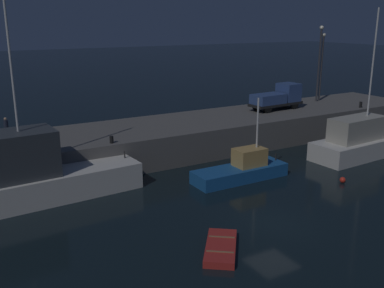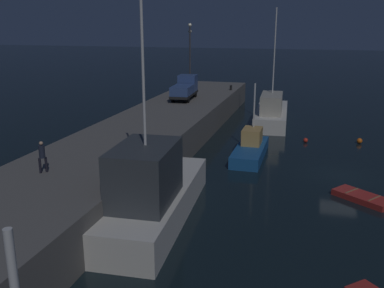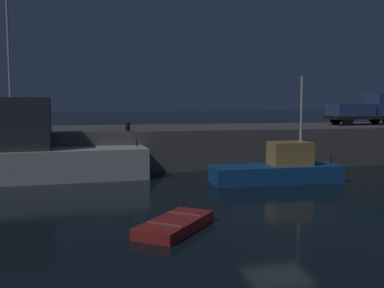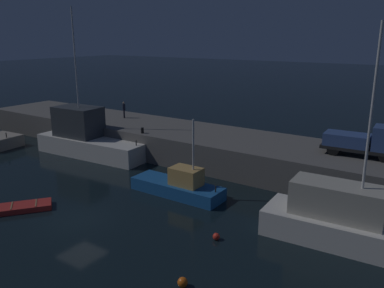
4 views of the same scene
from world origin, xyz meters
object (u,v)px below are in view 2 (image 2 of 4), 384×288
(rowboat_white_mid, at_px, (362,197))
(dockworker, at_px, (42,155))
(fishing_boat_blue, at_px, (271,113))
(mooring_buoy_near, at_px, (306,140))
(fishing_trawler_red, at_px, (152,193))
(lamp_post_east, at_px, (190,54))
(mooring_buoy_mid, at_px, (360,141))
(utility_truck, at_px, (185,88))
(bollard_west, at_px, (231,88))
(bollard_central, at_px, (157,144))
(lamp_post_west, at_px, (190,52))
(fishing_boat_orange, at_px, (251,148))

(rowboat_white_mid, xyz_separation_m, dockworker, (-7.14, 17.36, 3.40))
(rowboat_white_mid, height_order, dockworker, dockworker)
(fishing_boat_blue, bearing_deg, mooring_buoy_near, -151.02)
(fishing_trawler_red, xyz_separation_m, fishing_boat_blue, (26.06, -3.78, -0.46))
(fishing_trawler_red, bearing_deg, lamp_post_east, 12.40)
(rowboat_white_mid, distance_m, lamp_post_east, 31.66)
(mooring_buoy_mid, bearing_deg, utility_truck, 77.08)
(rowboat_white_mid, bearing_deg, lamp_post_east, 36.04)
(fishing_trawler_red, xyz_separation_m, lamp_post_east, (31.35, 6.89, 5.15))
(fishing_boat_blue, height_order, bollard_west, fishing_boat_blue)
(fishing_trawler_red, relative_size, lamp_post_east, 1.93)
(bollard_west, xyz_separation_m, bollard_central, (-26.42, -0.10, -0.04))
(rowboat_white_mid, bearing_deg, lamp_post_west, 36.40)
(fishing_boat_blue, relative_size, bollard_central, 22.95)
(fishing_boat_orange, relative_size, rowboat_white_mid, 1.96)
(fishing_boat_orange, relative_size, utility_truck, 1.25)
(fishing_trawler_red, bearing_deg, bollard_west, 3.27)
(fishing_boat_blue, xyz_separation_m, bollard_central, (-20.50, 5.51, 1.61))
(utility_truck, relative_size, bollard_west, 9.54)
(lamp_post_east, height_order, dockworker, lamp_post_east)
(fishing_trawler_red, relative_size, bollard_west, 23.30)
(mooring_buoy_near, distance_m, utility_truck, 14.41)
(fishing_boat_orange, xyz_separation_m, lamp_post_east, (17.88, 10.26, 6.11))
(bollard_west, bearing_deg, fishing_boat_blue, -136.58)
(mooring_buoy_mid, bearing_deg, bollard_central, 136.08)
(rowboat_white_mid, height_order, lamp_post_west, lamp_post_west)
(rowboat_white_mid, distance_m, bollard_central, 13.34)
(fishing_boat_blue, relative_size, rowboat_white_mid, 3.30)
(mooring_buoy_near, bearing_deg, fishing_trawler_red, 158.36)
(mooring_buoy_mid, height_order, lamp_post_west, lamp_post_west)
(rowboat_white_mid, bearing_deg, utility_truck, 43.09)
(utility_truck, bearing_deg, mooring_buoy_mid, -102.92)
(fishing_boat_orange, bearing_deg, bollard_west, 15.69)
(fishing_trawler_red, height_order, fishing_boat_blue, fishing_trawler_red)
(mooring_buoy_mid, bearing_deg, rowboat_white_mid, 175.90)
(mooring_buoy_near, relative_size, lamp_post_east, 0.06)
(utility_truck, distance_m, dockworker, 25.04)
(dockworker, xyz_separation_m, bollard_central, (6.38, -4.31, -0.75))
(fishing_boat_orange, bearing_deg, lamp_post_east, 29.86)
(mooring_buoy_near, height_order, lamp_post_west, lamp_post_west)
(fishing_boat_blue, relative_size, mooring_buoy_mid, 24.63)
(fishing_boat_orange, bearing_deg, rowboat_white_mid, -131.96)
(fishing_boat_orange, xyz_separation_m, lamp_post_west, (17.33, 10.10, 6.50))
(bollard_central, bearing_deg, mooring_buoy_near, -34.46)
(fishing_boat_blue, distance_m, dockworker, 28.71)
(mooring_buoy_near, bearing_deg, lamp_post_east, 49.94)
(rowboat_white_mid, distance_m, dockworker, 19.08)
(fishing_boat_orange, xyz_separation_m, dockworker, (-14.28, 9.41, 2.86))
(mooring_buoy_mid, distance_m, lamp_post_east, 23.19)
(mooring_buoy_near, height_order, mooring_buoy_mid, mooring_buoy_mid)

